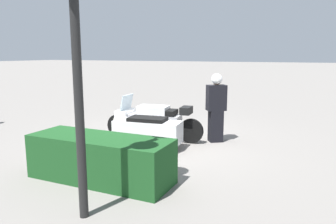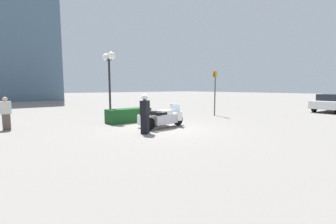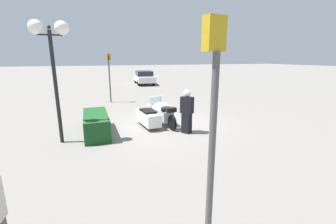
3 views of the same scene
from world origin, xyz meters
The scene contains 9 objects.
ground_plane centered at (0.00, 0.00, 0.00)m, with size 160.00×160.00×0.00m, color slate.
police_motorcycle centered at (0.28, 0.36, 0.46)m, with size 2.59×1.37×1.14m.
officer_rider centered at (-1.21, -0.52, 0.90)m, with size 0.54×0.49×1.70m.
hedge_bush_curbside centered at (-0.11, 2.80, 0.39)m, with size 2.55×0.88×0.78m, color #19471E.
twin_lamp_post centered at (-0.69, 3.98, 3.31)m, with size 0.44×1.16×3.99m.
traffic_light_near centered at (6.09, 1.63, 2.07)m, with size 0.23×0.27×3.11m.
parked_car_background centered at (15.57, -2.95, 0.76)m, with size 4.68×2.16×1.44m.
pedestrian_bystander centered at (-5.73, 4.35, 0.77)m, with size 0.47×0.33×1.54m.
office_building_main centered at (-1.47, 36.81, 14.18)m, with size 10.21×13.33×28.37m, color slate.
Camera 2 is at (-6.50, -8.48, 1.97)m, focal length 24.00 mm.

